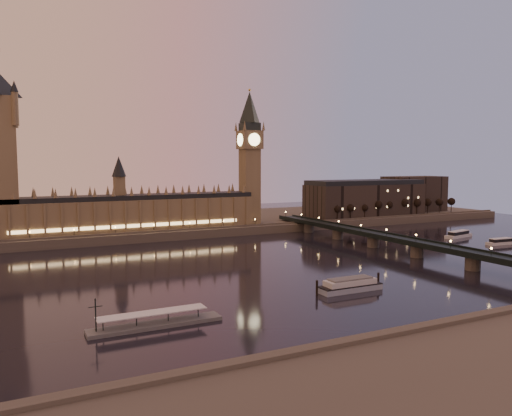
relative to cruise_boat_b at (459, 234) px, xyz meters
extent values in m
plane|color=black|center=(-173.58, -23.63, -2.13)|extent=(700.00, 700.00, 0.00)
cube|color=#423D35|center=(-143.58, 141.37, 0.87)|extent=(560.00, 130.00, 6.00)
cube|color=brown|center=(-213.58, 97.37, 14.87)|extent=(180.00, 26.00, 22.00)
cube|color=black|center=(-213.58, 97.37, 27.47)|extent=(180.00, 22.00, 3.20)
cube|color=#FFCC7F|center=(-213.58, 83.87, 8.87)|extent=(153.00, 0.25, 2.20)
cube|color=brown|center=(-119.58, 97.37, 32.87)|extent=(13.00, 13.00, 58.00)
cube|color=brown|center=(-119.58, 97.37, 68.87)|extent=(16.00, 16.00, 14.00)
cylinder|color=#FFEAA5|center=(-119.58, 89.19, 68.87)|extent=(9.60, 0.35, 9.60)
cylinder|color=#FFEAA5|center=(-127.76, 97.37, 68.87)|extent=(0.35, 9.60, 9.60)
cube|color=black|center=(-119.58, 97.37, 78.87)|extent=(13.00, 13.00, 6.00)
cone|color=black|center=(-119.58, 97.37, 93.87)|extent=(17.68, 17.68, 24.00)
sphere|color=gold|center=(-119.58, 97.37, 106.87)|extent=(2.00, 2.00, 2.00)
cube|color=black|center=(-81.58, -23.63, 5.87)|extent=(13.00, 260.00, 2.00)
cube|color=black|center=(-87.88, -23.63, 7.37)|extent=(0.60, 260.00, 1.00)
cube|color=black|center=(-75.28, -23.63, 7.37)|extent=(0.60, 260.00, 1.00)
cube|color=black|center=(-1.58, 103.37, 17.87)|extent=(110.00, 36.00, 28.00)
cube|color=black|center=(-1.58, 103.37, 33.87)|extent=(108.00, 34.00, 4.00)
cube|color=black|center=(68.42, 115.37, 20.87)|extent=(60.00, 30.00, 34.00)
cylinder|color=black|center=(-44.90, 85.37, 8.76)|extent=(0.70, 0.70, 9.78)
sphere|color=black|center=(-44.90, 85.37, 13.87)|extent=(6.52, 6.52, 6.52)
cylinder|color=black|center=(-30.48, 85.37, 8.76)|extent=(0.70, 0.70, 9.78)
sphere|color=black|center=(-30.48, 85.37, 13.87)|extent=(6.52, 6.52, 6.52)
cylinder|color=black|center=(-16.07, 85.37, 8.76)|extent=(0.70, 0.70, 9.78)
sphere|color=black|center=(-16.07, 85.37, 13.87)|extent=(6.52, 6.52, 6.52)
cylinder|color=black|center=(-1.65, 85.37, 8.76)|extent=(0.70, 0.70, 9.78)
sphere|color=black|center=(-1.65, 85.37, 13.87)|extent=(6.52, 6.52, 6.52)
cylinder|color=black|center=(12.77, 85.37, 8.76)|extent=(0.70, 0.70, 9.78)
sphere|color=black|center=(12.77, 85.37, 13.87)|extent=(6.52, 6.52, 6.52)
cylinder|color=black|center=(27.19, 85.37, 8.76)|extent=(0.70, 0.70, 9.78)
sphere|color=black|center=(27.19, 85.37, 13.87)|extent=(6.52, 6.52, 6.52)
cylinder|color=black|center=(41.61, 85.37, 8.76)|extent=(0.70, 0.70, 9.78)
sphere|color=black|center=(41.61, 85.37, 13.87)|extent=(6.52, 6.52, 6.52)
cylinder|color=black|center=(56.03, 85.37, 8.76)|extent=(0.70, 0.70, 9.78)
sphere|color=black|center=(56.03, 85.37, 13.87)|extent=(6.52, 6.52, 6.52)
cylinder|color=black|center=(70.45, 85.37, 8.76)|extent=(0.70, 0.70, 9.78)
sphere|color=black|center=(70.45, 85.37, 13.87)|extent=(6.52, 6.52, 6.52)
cylinder|color=black|center=(84.87, 85.37, 8.76)|extent=(0.70, 0.70, 9.78)
sphere|color=black|center=(84.87, 85.37, 13.87)|extent=(6.52, 6.52, 6.52)
cube|color=silver|center=(0.00, 0.00, -1.02)|extent=(26.99, 11.79, 2.22)
cube|color=black|center=(0.00, 0.00, 1.19)|extent=(20.08, 9.24, 2.22)
cube|color=silver|center=(0.00, 0.00, 2.50)|extent=(20.65, 9.60, 0.40)
cube|color=silver|center=(-0.36, -34.62, -1.16)|extent=(21.48, 7.30, 1.93)
cube|color=black|center=(-0.36, -34.62, 0.77)|extent=(15.93, 5.85, 1.93)
cube|color=silver|center=(-0.36, -34.62, 1.91)|extent=(16.37, 6.11, 0.35)
cube|color=#8D9BB3|center=(-161.81, -86.31, -0.98)|extent=(28.25, 8.00, 2.29)
cube|color=black|center=(-161.81, -86.31, 0.38)|extent=(28.25, 8.00, 0.44)
cube|color=silver|center=(-161.81, -86.31, 1.75)|extent=(22.95, 7.11, 2.29)
cube|color=#595B5E|center=(-161.81, -86.31, 3.21)|extent=(19.42, 6.22, 0.62)
cylinder|color=black|center=(-177.69, -85.28, 0.87)|extent=(0.97, 0.97, 6.00)
cylinder|color=black|center=(-145.93, -85.34, 0.87)|extent=(0.97, 0.97, 6.00)
cube|color=#595B5E|center=(-246.88, -94.47, -1.50)|extent=(44.20, 7.37, 1.26)
cube|color=silver|center=(-247.93, -94.47, 2.66)|extent=(35.78, 6.31, 0.32)
cylinder|color=black|center=(-265.82, -94.47, 4.39)|extent=(0.42, 0.42, 10.52)
cylinder|color=black|center=(-265.82, -94.47, 7.03)|extent=(4.21, 0.25, 0.25)
camera|label=1|loc=(-288.82, -252.08, 51.79)|focal=35.00mm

